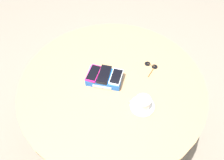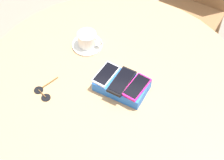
{
  "view_description": "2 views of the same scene",
  "coord_description": "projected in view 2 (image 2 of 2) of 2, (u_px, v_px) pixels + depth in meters",
  "views": [
    {
      "loc": [
        -0.04,
        -0.77,
        1.78
      ],
      "look_at": [
        0.0,
        0.0,
        0.8
      ],
      "focal_mm": 35.0,
      "sensor_mm": 36.0,
      "label": 1
    },
    {
      "loc": [
        -0.22,
        0.88,
        1.95
      ],
      "look_at": [
        0.0,
        0.0,
        0.8
      ],
      "focal_mm": 60.0,
      "sensor_mm": 36.0,
      "label": 2
    }
  ],
  "objects": [
    {
      "name": "phone_black",
      "position": [
        122.0,
        81.0,
        1.42
      ],
      "size": [
        0.09,
        0.15,
        0.01
      ],
      "color": "black",
      "rests_on": "phone_box"
    },
    {
      "name": "round_table",
      "position": [
        112.0,
        101.0,
        1.58
      ],
      "size": [
        1.09,
        1.09,
        0.78
      ],
      "color": "#2D2D2D",
      "rests_on": "ground_plane"
    },
    {
      "name": "saucer",
      "position": [
        87.0,
        45.0,
        1.61
      ],
      "size": [
        0.13,
        0.13,
        0.01
      ],
      "primitive_type": "cylinder",
      "color": "silver",
      "rests_on": "round_table"
    },
    {
      "name": "chair_near_window",
      "position": [
        187.0,
        15.0,
        2.22
      ],
      "size": [
        0.48,
        0.48,
        0.84
      ],
      "color": "brown",
      "rests_on": "ground_plane"
    },
    {
      "name": "phone_magenta",
      "position": [
        137.0,
        87.0,
        1.41
      ],
      "size": [
        0.1,
        0.14,
        0.01
      ],
      "color": "#D11975",
      "rests_on": "phone_box"
    },
    {
      "name": "phone_box",
      "position": [
        122.0,
        85.0,
        1.45
      ],
      "size": [
        0.22,
        0.17,
        0.04
      ],
      "color": "blue",
      "rests_on": "round_table"
    },
    {
      "name": "sunglasses",
      "position": [
        43.0,
        92.0,
        1.45
      ],
      "size": [
        0.08,
        0.13,
        0.01
      ],
      "color": "black",
      "rests_on": "round_table"
    },
    {
      "name": "coffee_cup",
      "position": [
        88.0,
        39.0,
        1.58
      ],
      "size": [
        0.11,
        0.08,
        0.06
      ],
      "color": "silver",
      "rests_on": "saucer"
    },
    {
      "name": "phone_white",
      "position": [
        106.0,
        74.0,
        1.45
      ],
      "size": [
        0.09,
        0.13,
        0.01
      ],
      "color": "silver",
      "rests_on": "phone_box"
    }
  ]
}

